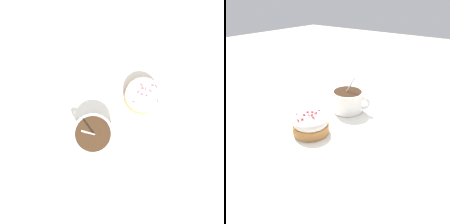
# 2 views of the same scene
# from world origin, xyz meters

# --- Properties ---
(ground_plane) EXTENTS (3.00, 3.00, 0.00)m
(ground_plane) POSITION_xyz_m (0.00, 0.00, 0.00)
(ground_plane) COLOR #C6B793
(paper_napkin) EXTENTS (0.29, 0.26, 0.00)m
(paper_napkin) POSITION_xyz_m (0.00, 0.00, 0.00)
(paper_napkin) COLOR white
(paper_napkin) RESTS_ON ground_plane
(coffee_cup) EXTENTS (0.09, 0.11, 0.10)m
(coffee_cup) POSITION_xyz_m (-0.08, -0.01, 0.04)
(coffee_cup) COLOR white
(coffee_cup) RESTS_ON paper_napkin
(frosted_pastry) EXTENTS (0.09, 0.09, 0.06)m
(frosted_pastry) POSITION_xyz_m (0.08, -0.01, 0.03)
(frosted_pastry) COLOR #B2753D
(frosted_pastry) RESTS_ON paper_napkin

